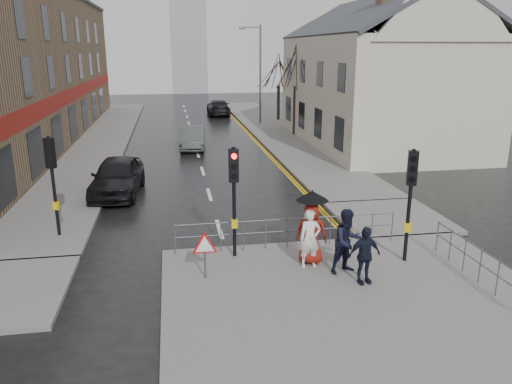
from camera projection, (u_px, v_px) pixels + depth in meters
name	position (u px, v px, depth m)	size (l,w,h in m)	color
ground	(229.00, 263.00, 15.17)	(120.00, 120.00, 0.00)	black
near_pavement	(366.00, 309.00, 12.32)	(10.00, 9.00, 0.14)	#605E5B
left_pavement	(102.00, 138.00, 35.88)	(4.00, 44.00, 0.14)	#605E5B
right_pavement	(273.00, 129.00, 39.88)	(4.00, 40.00, 0.14)	#605E5B
pavement_bridge_right	(389.00, 217.00, 19.05)	(4.00, 4.20, 0.14)	#605E5B
building_left_terrace	(7.00, 69.00, 32.67)	(8.00, 42.00, 10.00)	#84694C
building_right_cream	(377.00, 72.00, 32.84)	(9.00, 16.40, 10.10)	beige
church_tower	(188.00, 29.00, 71.64)	(5.00, 5.00, 18.00)	#96999E
traffic_signal_near_left	(234.00, 183.00, 14.71)	(0.28, 0.27, 3.40)	black
traffic_signal_near_right	(411.00, 186.00, 14.38)	(0.34, 0.33, 3.40)	black
traffic_signal_far_left	(52.00, 169.00, 16.44)	(0.34, 0.33, 3.40)	black
guard_railing_front	(288.00, 226.00, 15.82)	(7.14, 0.04, 1.00)	#595B5E
guard_railing_side	(481.00, 259.00, 13.39)	(0.04, 4.54, 1.00)	#595B5E
warning_sign	(205.00, 248.00, 13.61)	(0.80, 0.07, 1.35)	#595B5E
street_lamp	(258.00, 68.00, 41.33)	(1.83, 0.25, 8.00)	#595B5E
tree_near	(296.00, 65.00, 35.80)	(2.40, 2.40, 6.58)	#33251C
tree_far	(279.00, 71.00, 43.66)	(2.40, 2.40, 5.64)	#33251C
pedestrian_a	(310.00, 239.00, 14.38)	(0.63, 0.41, 1.72)	white
pedestrian_b	(347.00, 241.00, 13.99)	(0.91, 0.71, 1.87)	black
pedestrian_with_umbrella	(311.00, 226.00, 14.54)	(1.07, 0.96, 2.22)	maroon
pedestrian_d	(364.00, 255.00, 13.38)	(0.94, 0.39, 1.60)	black
car_parked	(117.00, 176.00, 22.06)	(1.97, 4.89, 1.67)	black
car_mid	(193.00, 138.00, 32.29)	(1.50, 4.30, 1.42)	#424546
car_far	(218.00, 108.00, 48.54)	(2.10, 5.17, 1.50)	black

